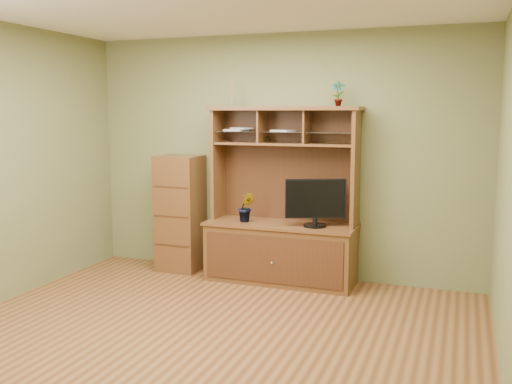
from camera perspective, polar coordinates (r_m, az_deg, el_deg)
The scene contains 8 objects.
room at distance 4.54m, azimuth -5.28°, elevation 1.74°, with size 4.54×4.04×2.74m.
media_hutch at distance 6.23m, azimuth 2.55°, elevation -4.24°, with size 1.66×0.61×1.90m.
monitor at distance 5.97m, azimuth 5.95°, elevation -0.96°, with size 0.61×0.28×0.50m.
orchid_plant at distance 6.22m, azimuth -0.99°, elevation -1.52°, with size 0.18×0.14×0.33m, color #2B501B.
top_plant at distance 6.02m, azimuth 8.19°, elevation 9.71°, with size 0.14×0.09×0.26m, color #306E26.
reed_diffuser at distance 6.37m, azimuth -2.44°, elevation 9.57°, with size 0.06×0.06×0.30m.
magazines at distance 6.28m, azimuth -0.30°, elevation 6.25°, with size 0.82×0.24×0.04m.
side_cabinet at distance 6.71m, azimuth -7.60°, elevation -2.11°, with size 0.48×0.44×1.34m.
Camera 1 is at (1.94, -4.08, 1.85)m, focal length 40.00 mm.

